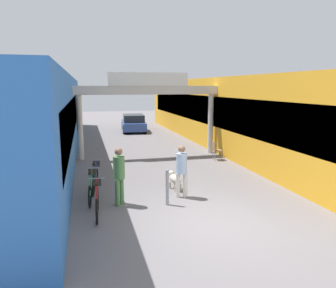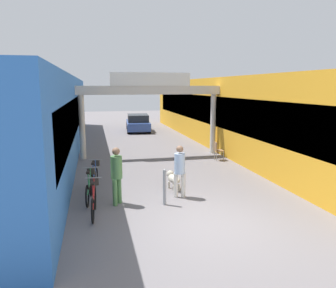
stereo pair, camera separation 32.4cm
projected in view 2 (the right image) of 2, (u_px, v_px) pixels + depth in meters
name	position (u px, v px, depth m)	size (l,w,h in m)	color
ground_plane	(208.00, 224.00, 8.48)	(80.00, 80.00, 0.00)	slate
storefront_left	(50.00, 115.00, 17.58)	(3.00, 26.00, 3.99)	blue
storefront_right	(227.00, 112.00, 19.81)	(3.00, 26.00, 3.99)	gold
arcade_sign_gateway	(150.00, 97.00, 16.26)	(7.40, 0.47, 4.18)	beige
pedestrian_with_dog	(180.00, 168.00, 10.38)	(0.40, 0.38, 1.68)	silver
pedestrian_companion	(117.00, 172.00, 9.72)	(0.47, 0.47, 1.75)	#4C7F47
dog_on_leash	(173.00, 178.00, 11.28)	(0.45, 0.85, 0.60)	beige
bicycle_red_nearest	(94.00, 199.00, 9.05)	(0.46, 1.69, 0.98)	black
bicycle_green_second	(90.00, 186.00, 10.19)	(0.46, 1.69, 0.98)	black
bicycle_blue_third	(95.00, 176.00, 11.33)	(0.46, 1.68, 0.98)	black
bollard_post_metal	(165.00, 187.00, 9.75)	(0.10, 0.10, 1.11)	gray
cafe_chair_wood_nearer	(217.00, 149.00, 15.71)	(0.42, 0.42, 0.89)	gray
parked_car_blue	(138.00, 123.00, 25.99)	(2.06, 4.13, 1.33)	#2D478C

